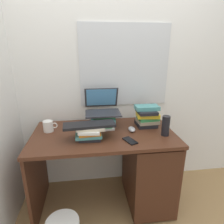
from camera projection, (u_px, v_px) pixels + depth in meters
ground_plane at (105, 201)px, 1.97m from camera, size 6.00×6.00×0.00m
wall_back at (100, 68)px, 1.93m from camera, size 6.00×0.06×2.60m
desk at (137, 165)px, 1.86m from camera, size 1.26×0.69×0.77m
book_stack_tall at (103, 121)px, 1.82m from camera, size 0.23×0.19×0.13m
book_stack_keyboard_riser at (90, 132)px, 1.59m from camera, size 0.25×0.20×0.12m
book_stack_side at (147, 116)px, 1.84m from camera, size 0.22×0.21×0.20m
laptop at (102, 106)px, 1.85m from camera, size 0.33×0.33×0.22m
keyboard at (89, 125)px, 1.57m from camera, size 0.43×0.17×0.02m
computer_mouse at (132, 129)px, 1.76m from camera, size 0.06×0.10×0.04m
mug at (48, 126)px, 1.74m from camera, size 0.13×0.09×0.10m
water_bottle at (166, 126)px, 1.65m from camera, size 0.07×0.07×0.18m
cell_phone at (130, 141)px, 1.57m from camera, size 0.11×0.15×0.01m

